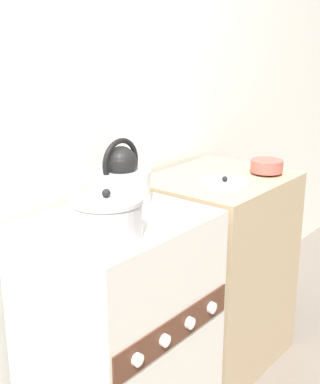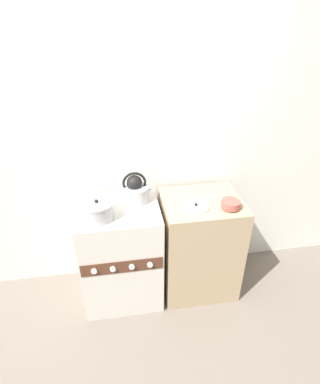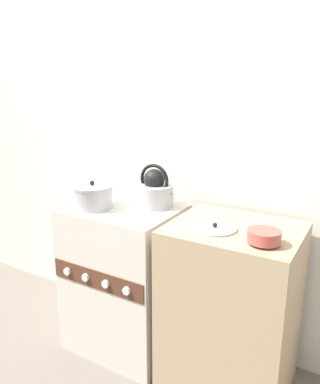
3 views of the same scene
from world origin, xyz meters
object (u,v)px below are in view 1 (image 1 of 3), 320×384
kettle (122,180)px  enamel_bowl (267,166)px  stove (120,332)px  loose_pot_lid (225,182)px  cooking_pot (107,217)px

kettle → enamel_bowl: kettle is taller
stove → loose_pot_lid: 0.77m
stove → loose_pot_lid: bearing=-6.1°
kettle → loose_pot_lid: (0.45, -0.18, -0.08)m
stove → loose_pot_lid: loose_pot_lid is taller
kettle → cooking_pot: size_ratio=1.17×
cooking_pot → loose_pot_lid: cooking_pot is taller
enamel_bowl → loose_pot_lid: (-0.26, 0.06, -0.03)m
cooking_pot → enamel_bowl: cooking_pot is taller
cooking_pot → kettle: bearing=35.4°
cooking_pot → loose_pot_lid: 0.75m
enamel_bowl → loose_pot_lid: enamel_bowl is taller
kettle → enamel_bowl: (0.71, -0.24, -0.05)m
kettle → cooking_pot: 0.36m
stove → enamel_bowl: enamel_bowl is taller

